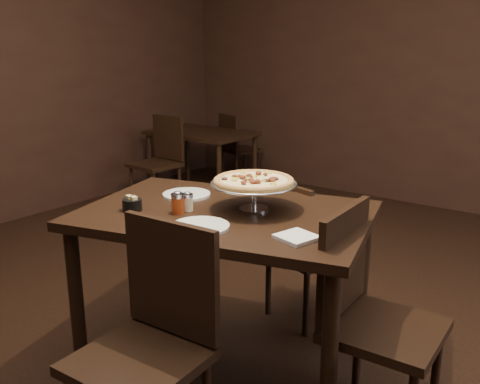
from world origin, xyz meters
The scene contains 16 objects.
room centered at (0.06, 0.03, 1.40)m, with size 6.04×7.04×2.84m.
dining_table centered at (0.07, 0.04, 0.73)m, with size 1.53×1.21×0.84m.
background_table centered at (-2.20, 2.50, 0.59)m, with size 1.10×0.73×0.69m.
pizza_stand centered at (0.16, 0.14, 0.98)m, with size 0.41×0.41×0.17m.
parmesan_shaker centered at (-0.08, -0.07, 0.88)m, with size 0.05×0.05×0.09m.
pepper_flake_shaker centered at (-0.09, -0.12, 0.89)m, with size 0.06×0.06×0.11m.
packet_caddy centered at (-0.29, -0.22, 0.87)m, with size 0.09×0.09×0.07m.
napkin_stack centered at (0.54, -0.09, 0.85)m, with size 0.14×0.14×0.02m, color silver.
plate_left centered at (-0.26, 0.12, 0.84)m, with size 0.25×0.25×0.01m, color silver.
plate_near centered at (0.13, -0.22, 0.85)m, with size 0.25×0.25×0.01m, color silver.
serving_spatula centered at (0.27, 0.12, 0.97)m, with size 0.14×0.14×0.02m.
chair_far centered at (0.11, 0.67, 0.47)m, with size 0.50×0.50×0.86m.
chair_near centered at (0.21, -0.60, 0.52)m, with size 0.47×0.47×0.96m.
chair_side centered at (0.79, 0.09, 0.52)m, with size 0.46×0.46×0.95m.
bg_chair_far centered at (-2.17, 3.08, 0.45)m, with size 0.49×0.49×0.82m.
bg_chair_near centered at (-2.23, 1.90, 0.49)m, with size 0.45×0.45×0.90m.
Camera 1 is at (1.57, -1.86, 1.60)m, focal length 40.00 mm.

